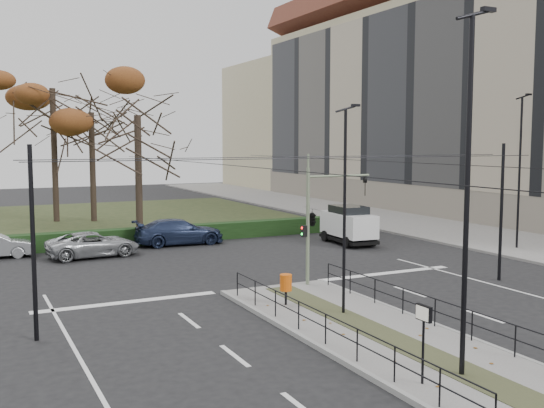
{
  "coord_description": "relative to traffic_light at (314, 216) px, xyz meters",
  "views": [
    {
      "loc": [
        -11.52,
        -18.24,
        6.08
      ],
      "look_at": [
        1.36,
        7.89,
        3.21
      ],
      "focal_mm": 42.0,
      "sensor_mm": 36.0,
      "label": 1
    }
  ],
  "objects": [
    {
      "name": "catenary",
      "position": [
        -1.63,
        -2.88,
        0.44
      ],
      "size": [
        20.0,
        34.0,
        6.0
      ],
      "color": "black",
      "rests_on": "ground"
    },
    {
      "name": "streetlamp_median_far",
      "position": [
        -1.35,
        -4.45,
        0.83
      ],
      "size": [
        0.6,
        0.12,
        7.21
      ],
      "color": "black",
      "rests_on": "median_island"
    },
    {
      "name": "hedge",
      "position": [
        -7.63,
        14.1,
        -2.48
      ],
      "size": [
        38.0,
        1.0,
        1.0
      ],
      "primitive_type": "cube",
      "color": "black",
      "rests_on": "ground"
    },
    {
      "name": "litter_bin",
      "position": [
        -2.64,
        -2.56,
        -2.03
      ],
      "size": [
        0.44,
        0.44,
        1.12
      ],
      "color": "black",
      "rests_on": "median_island"
    },
    {
      "name": "parked_car_fourth",
      "position": [
        -6.95,
        11.2,
        -2.31
      ],
      "size": [
        4.97,
        2.65,
        1.33
      ],
      "primitive_type": "imported",
      "rotation": [
        0.0,
        0.0,
        1.67
      ],
      "color": "#989B9F",
      "rests_on": "ground"
    },
    {
      "name": "sidewalk_east",
      "position": [
        16.37,
        17.5,
        -2.91
      ],
      "size": [
        8.0,
        90.0,
        0.14
      ],
      "primitive_type": "cube",
      "color": "#64625F",
      "rests_on": "ground"
    },
    {
      "name": "rust_tree",
      "position": [
        -6.72,
        26.95,
        7.0
      ],
      "size": [
        11.28,
        11.28,
        12.99
      ],
      "color": "black",
      "rests_on": "park"
    },
    {
      "name": "traffic_light",
      "position": [
        0.0,
        0.0,
        0.0
      ],
      "size": [
        3.31,
        1.9,
        4.87
      ],
      "color": "slate",
      "rests_on": "median_island"
    },
    {
      "name": "ground",
      "position": [
        -1.63,
        -4.5,
        -2.98
      ],
      "size": [
        140.0,
        140.0,
        0.0
      ],
      "primitive_type": "plane",
      "color": "black",
      "rests_on": "ground"
    },
    {
      "name": "streetlamp_sidewalk",
      "position": [
        14.81,
        2.83,
        1.53
      ],
      "size": [
        0.72,
        0.15,
        8.58
      ],
      "color": "black",
      "rests_on": "sidewalk_east"
    },
    {
      "name": "bare_tree_center",
      "position": [
        -4.16,
        25.88,
        4.66
      ],
      "size": [
        7.31,
        7.31,
        10.81
      ],
      "color": "black",
      "rests_on": "park"
    },
    {
      "name": "park",
      "position": [
        -7.63,
        27.5,
        -2.93
      ],
      "size": [
        38.0,
        26.0,
        0.1
      ],
      "primitive_type": "cube",
      "color": "#242E17",
      "rests_on": "ground"
    },
    {
      "name": "median_railing",
      "position": [
        -1.63,
        -7.1,
        -2.0
      ],
      "size": [
        4.14,
        13.24,
        0.92
      ],
      "color": "black",
      "rests_on": "median_island"
    },
    {
      "name": "bare_tree_near",
      "position": [
        -3.0,
        16.89,
        4.18
      ],
      "size": [
        6.15,
        6.15,
        10.12
      ],
      "color": "black",
      "rests_on": "park"
    },
    {
      "name": "apartment_block",
      "position": [
        26.34,
        19.47,
        7.42
      ],
      "size": [
        13.09,
        52.1,
        21.64
      ],
      "color": "tan",
      "rests_on": "ground"
    },
    {
      "name": "info_panel",
      "position": [
        -3.13,
        -10.79,
        -1.29
      ],
      "size": [
        0.11,
        0.51,
        1.97
      ],
      "color": "black",
      "rests_on": "median_island"
    },
    {
      "name": "streetlamp_median_near",
      "position": [
        -1.81,
        -10.76,
        1.85
      ],
      "size": [
        0.77,
        0.16,
        9.22
      ],
      "color": "black",
      "rests_on": "median_island"
    },
    {
      "name": "parked_car_third",
      "position": [
        -1.63,
        13.08,
        -2.21
      ],
      "size": [
        5.34,
        2.34,
        1.53
      ],
      "primitive_type": "imported",
      "rotation": [
        0.0,
        0.0,
        1.53
      ],
      "color": "#1E2846",
      "rests_on": "ground"
    },
    {
      "name": "median_island",
      "position": [
        -1.63,
        -7.0,
        -2.91
      ],
      "size": [
        4.4,
        15.0,
        0.14
      ],
      "primitive_type": "cube",
      "color": "#64625F",
      "rests_on": "ground"
    },
    {
      "name": "white_van",
      "position": [
        7.52,
        8.89,
        -1.78
      ],
      "size": [
        2.16,
        4.29,
        2.28
      ],
      "color": "silver",
      "rests_on": "ground"
    }
  ]
}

